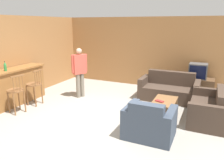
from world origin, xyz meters
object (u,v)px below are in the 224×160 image
object	(u,v)px
loveseat_right	(209,109)
tv_unit	(196,87)
coffee_table	(164,103)
person_by_window	(80,70)
bar_chair_mid	(34,86)
armchair_near	(149,124)
bar_chair_near	(16,93)
couch_far	(169,90)
tv	(198,71)
book_on_table	(159,101)
bottle	(5,67)

from	to	relation	value
loveseat_right	tv_unit	size ratio (longest dim) A/B	1.43
coffee_table	person_by_window	distance (m)	2.89
bar_chair_mid	person_by_window	world-z (taller)	person_by_window
armchair_near	tv_unit	size ratio (longest dim) A/B	0.94
loveseat_right	coffee_table	bearing A→B (deg)	-175.20
tv_unit	bar_chair_near	bearing A→B (deg)	-139.78
bar_chair_near	person_by_window	bearing A→B (deg)	65.34
bar_chair_mid	loveseat_right	bearing A→B (deg)	11.00
loveseat_right	coffee_table	distance (m)	1.08
bar_chair_near	armchair_near	xyz separation A→B (m)	(3.60, 0.19, -0.26)
couch_far	coffee_table	distance (m)	1.29
couch_far	armchair_near	distance (m)	2.60
tv	bar_chair_mid	bearing A→B (deg)	-145.47
bar_chair_near	bar_chair_mid	world-z (taller)	same
armchair_near	loveseat_right	bearing A→B (deg)	51.04
armchair_near	book_on_table	xyz separation A→B (m)	(-0.05, 1.16, 0.11)
coffee_table	book_on_table	distance (m)	0.20
person_by_window	bar_chair_near	bearing A→B (deg)	-114.66
tv_unit	book_on_table	distance (m)	2.40
bar_chair_near	loveseat_right	world-z (taller)	bar_chair_near
armchair_near	person_by_window	world-z (taller)	person_by_window
tv	book_on_table	world-z (taller)	tv
bottle	person_by_window	bearing A→B (deg)	49.95
tv	bottle	world-z (taller)	bottle
armchair_near	book_on_table	world-z (taller)	armchair_near
armchair_near	coffee_table	bearing A→B (deg)	87.51
bar_chair_mid	person_by_window	distance (m)	1.47
bar_chair_mid	bar_chair_near	bearing A→B (deg)	-90.04
bottle	person_by_window	distance (m)	2.15
bar_chair_mid	bottle	size ratio (longest dim) A/B	3.94
tv_unit	bottle	bearing A→B (deg)	-144.57
person_by_window	tv	bearing A→B (deg)	27.52
bottle	coffee_table	bearing A→B (deg)	17.32
book_on_table	bottle	bearing A→B (deg)	-164.16
couch_far	bar_chair_near	bearing A→B (deg)	-141.73
tv_unit	person_by_window	bearing A→B (deg)	-152.44
bar_chair_mid	bottle	xyz separation A→B (m)	(-0.53, -0.48, 0.63)
loveseat_right	coffee_table	size ratio (longest dim) A/B	1.63
tv	bottle	size ratio (longest dim) A/B	2.10
bar_chair_mid	coffee_table	size ratio (longest dim) A/B	1.13
bar_chair_near	tv_unit	distance (m)	5.64
bar_chair_mid	couch_far	xyz separation A→B (m)	(3.54, 2.12, -0.26)
book_on_table	bar_chair_near	bearing A→B (deg)	-159.10
armchair_near	coffee_table	distance (m)	1.31
coffee_table	tv_unit	size ratio (longest dim) A/B	0.87
bar_chair_mid	tv_unit	xyz separation A→B (m)	(4.30, 2.96, -0.28)
tv_unit	tv	size ratio (longest dim) A/B	1.90
coffee_table	bottle	world-z (taller)	bottle
person_by_window	coffee_table	bearing A→B (deg)	-6.61
coffee_table	tv_unit	distance (m)	2.23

